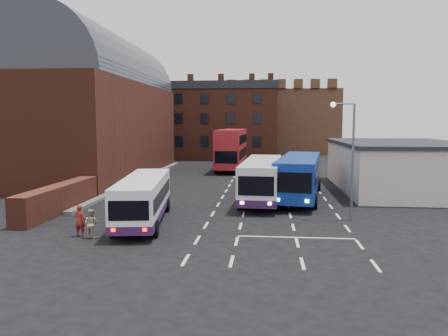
# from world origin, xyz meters

# --- Properties ---
(ground) EXTENTS (180.00, 180.00, 0.00)m
(ground) POSITION_xyz_m (0.00, 0.00, 0.00)
(ground) COLOR black
(railway_station) EXTENTS (12.00, 28.00, 16.00)m
(railway_station) POSITION_xyz_m (-15.50, 21.00, 7.64)
(railway_station) COLOR #602B1E
(railway_station) RESTS_ON ground
(forecourt_wall) EXTENTS (1.20, 10.00, 1.80)m
(forecourt_wall) POSITION_xyz_m (-10.20, 2.00, 0.90)
(forecourt_wall) COLOR #602B1E
(forecourt_wall) RESTS_ON ground
(cream_building) EXTENTS (10.40, 16.40, 4.25)m
(cream_building) POSITION_xyz_m (15.00, 14.00, 2.16)
(cream_building) COLOR beige
(cream_building) RESTS_ON ground
(brick_terrace) EXTENTS (22.00, 10.00, 11.00)m
(brick_terrace) POSITION_xyz_m (-6.00, 46.00, 5.50)
(brick_terrace) COLOR brown
(brick_terrace) RESTS_ON ground
(castle_keep) EXTENTS (22.00, 22.00, 12.00)m
(castle_keep) POSITION_xyz_m (6.00, 66.00, 6.00)
(castle_keep) COLOR brown
(castle_keep) RESTS_ON ground
(bus_white_outbound) EXTENTS (3.51, 10.00, 2.67)m
(bus_white_outbound) POSITION_xyz_m (-3.79, -0.32, 1.58)
(bus_white_outbound) COLOR white
(bus_white_outbound) RESTS_ON ground
(bus_white_inbound) EXTENTS (3.33, 11.42, 3.08)m
(bus_white_inbound) POSITION_xyz_m (3.12, 7.46, 1.82)
(bus_white_inbound) COLOR silver
(bus_white_inbound) RESTS_ON ground
(bus_blue) EXTENTS (4.44, 12.30, 3.28)m
(bus_blue) POSITION_xyz_m (6.00, 8.62, 1.94)
(bus_blue) COLOR navy
(bus_blue) RESTS_ON ground
(bus_red_double) EXTENTS (3.40, 12.65, 5.04)m
(bus_red_double) POSITION_xyz_m (-0.86, 28.78, 2.68)
(bus_red_double) COLOR #A41B21
(bus_red_double) RESTS_ON ground
(street_lamp) EXTENTS (1.44, 0.41, 7.14)m
(street_lamp) POSITION_xyz_m (8.35, 1.41, 4.30)
(street_lamp) COLOR #5A5E63
(street_lamp) RESTS_ON ground
(pedestrian_red) EXTENTS (0.61, 0.41, 1.66)m
(pedestrian_red) POSITION_xyz_m (-6.20, -3.84, 0.83)
(pedestrian_red) COLOR maroon
(pedestrian_red) RESTS_ON ground
(pedestrian_beige) EXTENTS (0.83, 0.71, 1.51)m
(pedestrian_beige) POSITION_xyz_m (-5.49, -4.10, 0.75)
(pedestrian_beige) COLOR #B3AB87
(pedestrian_beige) RESTS_ON ground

